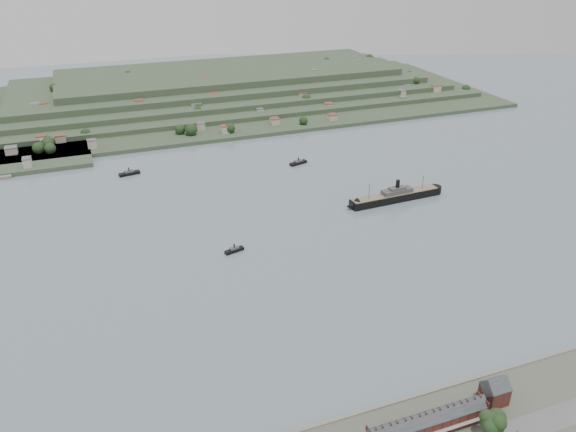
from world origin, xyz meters
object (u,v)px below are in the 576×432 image
object	(u,v)px
steamship	(393,197)
tugboat	(234,250)
fig_tree	(494,423)
gabled_building	(495,391)
terrace_row	(428,422)

from	to	relation	value
steamship	tugboat	bearing A→B (deg)	-166.75
tugboat	fig_tree	bearing A→B (deg)	-72.96
gabled_building	fig_tree	xyz separation A→B (m)	(-14.37, -16.73, 2.44)
terrace_row	gabled_building	size ratio (longest dim) A/B	3.95
gabled_building	tugboat	distance (m)	188.88
terrace_row	gabled_building	distance (m)	37.74
steamship	fig_tree	size ratio (longest dim) A/B	6.27
gabled_building	tugboat	bearing A→B (deg)	112.71
terrace_row	steamship	size ratio (longest dim) A/B	0.63
terrace_row	gabled_building	world-z (taller)	gabled_building
terrace_row	fig_tree	size ratio (longest dim) A/B	3.94
steamship	fig_tree	xyz separation A→B (m)	(-82.15, -223.96, 6.70)
steamship	fig_tree	bearing A→B (deg)	-110.14
terrace_row	steamship	distance (m)	236.05
terrace_row	gabled_building	bearing A→B (deg)	6.12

